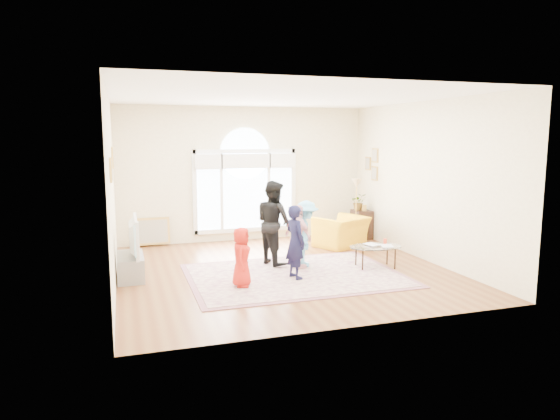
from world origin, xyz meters
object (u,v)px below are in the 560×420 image
object	(u,v)px
armchair	(341,232)
television	(130,236)
area_rug	(295,275)
coffee_table	(376,247)
tv_console	(131,267)

from	to	relation	value
armchair	television	bearing A→B (deg)	-9.97
area_rug	coffee_table	world-z (taller)	coffee_table
television	armchair	distance (m)	4.81
armchair	tv_console	bearing A→B (deg)	-9.99
television	coffee_table	size ratio (longest dim) A/B	1.08
television	coffee_table	xyz separation A→B (m)	(4.48, -0.66, -0.36)
coffee_table	armchair	distance (m)	1.90
tv_console	armchair	world-z (taller)	armchair
tv_console	armchair	size ratio (longest dim) A/B	0.94
television	coffee_table	distance (m)	4.54
area_rug	television	size ratio (longest dim) A/B	3.09
area_rug	tv_console	size ratio (longest dim) A/B	3.60
coffee_table	tv_console	bearing A→B (deg)	178.30
area_rug	coffee_table	distance (m)	1.71
area_rug	tv_console	distance (m)	2.93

